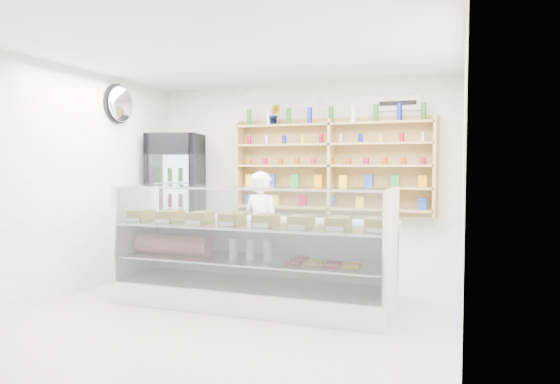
% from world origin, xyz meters
% --- Properties ---
extents(room, '(5.00, 5.00, 5.00)m').
position_xyz_m(room, '(0.00, 0.00, 1.40)').
color(room, '#B5B6BB').
rests_on(room, ground).
extents(display_counter, '(3.15, 0.94, 1.37)m').
position_xyz_m(display_counter, '(0.02, 0.66, 0.37)').
color(display_counter, white).
rests_on(display_counter, floor).
extents(shop_worker, '(0.64, 0.51, 1.53)m').
position_xyz_m(shop_worker, '(-0.22, 1.53, 0.76)').
color(shop_worker, white).
rests_on(shop_worker, floor).
extents(drinks_cooler, '(0.90, 0.89, 2.08)m').
position_xyz_m(drinks_cooler, '(-1.85, 2.07, 1.04)').
color(drinks_cooler, black).
rests_on(drinks_cooler, floor).
extents(wall_shelving, '(2.84, 0.28, 1.33)m').
position_xyz_m(wall_shelving, '(0.50, 2.34, 1.59)').
color(wall_shelving, tan).
rests_on(wall_shelving, back_wall).
extents(potted_plant, '(0.19, 0.17, 0.29)m').
position_xyz_m(potted_plant, '(-0.35, 2.34, 2.34)').
color(potted_plant, '#1E6626').
rests_on(potted_plant, wall_shelving).
extents(security_mirror, '(0.15, 0.50, 0.50)m').
position_xyz_m(security_mirror, '(-2.17, 1.20, 2.45)').
color(security_mirror, silver).
rests_on(security_mirror, left_wall).
extents(wall_sign, '(0.62, 0.03, 0.20)m').
position_xyz_m(wall_sign, '(1.40, 2.47, 2.45)').
color(wall_sign, white).
rests_on(wall_sign, back_wall).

